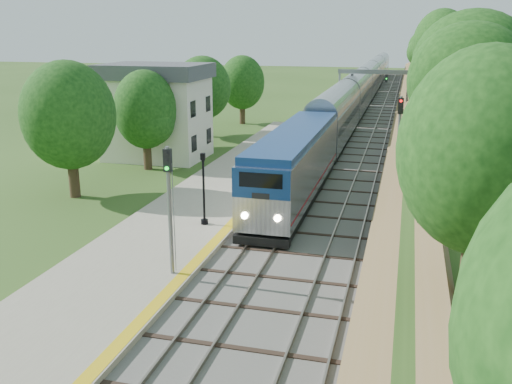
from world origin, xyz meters
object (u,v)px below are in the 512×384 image
(signal_gantry, at_px, (373,82))
(signal_platform, at_px, (169,197))
(station_building, at_px, (157,111))
(signal_farside, at_px, (399,135))
(train, at_px, (362,90))
(lamppost_far, at_px, (204,193))

(signal_gantry, relative_size, signal_platform, 1.48)
(signal_gantry, xyz_separation_m, signal_platform, (-5.37, -48.20, -0.95))
(station_building, relative_size, signal_farside, 1.33)
(train, height_order, lamppost_far, train)
(station_building, bearing_deg, lamppost_far, -58.40)
(station_building, distance_m, train, 42.48)
(signal_gantry, bearing_deg, signal_platform, -96.36)
(lamppost_far, bearing_deg, train, 86.19)
(station_building, bearing_deg, signal_gantry, 56.62)
(station_building, relative_size, lamppost_far, 2.15)
(train, distance_m, lamppost_far, 56.81)
(lamppost_far, bearing_deg, signal_farside, 45.59)
(station_building, xyz_separation_m, signal_platform, (11.10, -23.20, -0.22))
(signal_gantry, distance_m, signal_platform, 48.50)
(station_building, xyz_separation_m, train, (14.00, 40.06, -1.84))
(lamppost_far, distance_m, signal_platform, 6.86)
(signal_farside, bearing_deg, signal_platform, -118.49)
(signal_gantry, height_order, signal_farside, signal_farside)
(signal_gantry, height_order, signal_platform, signal_gantry)
(signal_gantry, bearing_deg, lamppost_far, -98.53)
(signal_farside, bearing_deg, signal_gantry, 96.77)
(lamppost_far, bearing_deg, station_building, 121.60)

